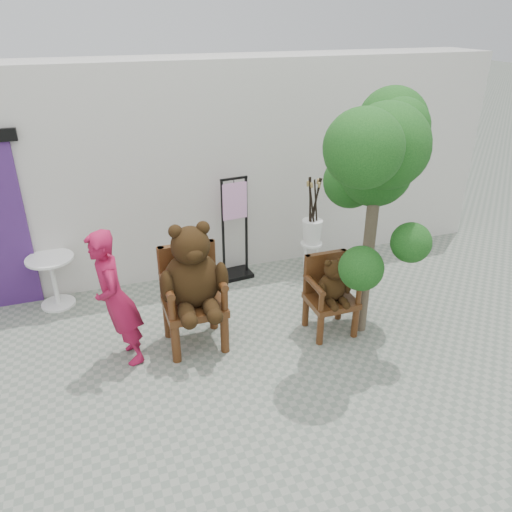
{
  "coord_description": "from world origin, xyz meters",
  "views": [
    {
      "loc": [
        -1.57,
        -3.93,
        3.55
      ],
      "look_at": [
        0.16,
        1.06,
        0.95
      ],
      "focal_mm": 35.0,
      "sensor_mm": 36.0,
      "label": 1
    }
  ],
  "objects_px": {
    "person": "(116,299)",
    "tree": "(382,155)",
    "cafe_table": "(53,276)",
    "chair_big": "(192,280)",
    "stool_bucket": "(312,231)",
    "display_stand": "(235,240)",
    "chair_small": "(331,288)"
  },
  "relations": [
    {
      "from": "chair_big",
      "to": "stool_bucket",
      "type": "distance_m",
      "value": 2.42
    },
    {
      "from": "person",
      "to": "stool_bucket",
      "type": "xyz_separation_m",
      "value": [
        2.9,
        1.29,
        -0.15
      ]
    },
    {
      "from": "cafe_table",
      "to": "display_stand",
      "type": "relative_size",
      "value": 0.47
    },
    {
      "from": "cafe_table",
      "to": "stool_bucket",
      "type": "bearing_deg",
      "value": -3.1
    },
    {
      "from": "chair_big",
      "to": "cafe_table",
      "type": "xyz_separation_m",
      "value": [
        -1.56,
        1.45,
        -0.42
      ]
    },
    {
      "from": "chair_big",
      "to": "chair_small",
      "type": "bearing_deg",
      "value": -8.94
    },
    {
      "from": "cafe_table",
      "to": "tree",
      "type": "relative_size",
      "value": 0.25
    },
    {
      "from": "chair_big",
      "to": "tree",
      "type": "relative_size",
      "value": 0.54
    },
    {
      "from": "cafe_table",
      "to": "stool_bucket",
      "type": "height_order",
      "value": "stool_bucket"
    },
    {
      "from": "cafe_table",
      "to": "tree",
      "type": "height_order",
      "value": "tree"
    },
    {
      "from": "person",
      "to": "tree",
      "type": "relative_size",
      "value": 0.56
    },
    {
      "from": "chair_big",
      "to": "tree",
      "type": "bearing_deg",
      "value": -8.66
    },
    {
      "from": "person",
      "to": "stool_bucket",
      "type": "bearing_deg",
      "value": 109.54
    },
    {
      "from": "person",
      "to": "tree",
      "type": "xyz_separation_m",
      "value": [
        2.91,
        -0.27,
        1.37
      ]
    },
    {
      "from": "display_stand",
      "to": "chair_big",
      "type": "bearing_deg",
      "value": -128.75
    },
    {
      "from": "person",
      "to": "display_stand",
      "type": "distance_m",
      "value": 2.32
    },
    {
      "from": "person",
      "to": "cafe_table",
      "type": "xyz_separation_m",
      "value": [
        -0.72,
        1.49,
        -0.35
      ]
    },
    {
      "from": "person",
      "to": "tree",
      "type": "height_order",
      "value": "tree"
    },
    {
      "from": "tree",
      "to": "chair_small",
      "type": "bearing_deg",
      "value": 172.3
    },
    {
      "from": "chair_big",
      "to": "cafe_table",
      "type": "height_order",
      "value": "chair_big"
    },
    {
      "from": "chair_small",
      "to": "cafe_table",
      "type": "xyz_separation_m",
      "value": [
        -3.17,
        1.7,
        -0.15
      ]
    },
    {
      "from": "display_stand",
      "to": "stool_bucket",
      "type": "height_order",
      "value": "display_stand"
    },
    {
      "from": "chair_big",
      "to": "stool_bucket",
      "type": "xyz_separation_m",
      "value": [
        2.05,
        1.25,
        -0.22
      ]
    },
    {
      "from": "chair_small",
      "to": "display_stand",
      "type": "xyz_separation_m",
      "value": [
        -0.68,
        1.7,
        -0.01
      ]
    },
    {
      "from": "person",
      "to": "stool_bucket",
      "type": "distance_m",
      "value": 3.18
    },
    {
      "from": "display_stand",
      "to": "cafe_table",
      "type": "bearing_deg",
      "value": 173.99
    },
    {
      "from": "chair_big",
      "to": "display_stand",
      "type": "bearing_deg",
      "value": 57.17
    },
    {
      "from": "chair_small",
      "to": "cafe_table",
      "type": "distance_m",
      "value": 3.6
    },
    {
      "from": "stool_bucket",
      "to": "chair_big",
      "type": "bearing_deg",
      "value": -148.63
    },
    {
      "from": "cafe_table",
      "to": "stool_bucket",
      "type": "distance_m",
      "value": 3.62
    },
    {
      "from": "display_stand",
      "to": "tree",
      "type": "relative_size",
      "value": 0.54
    },
    {
      "from": "chair_big",
      "to": "display_stand",
      "type": "distance_m",
      "value": 1.74
    }
  ]
}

